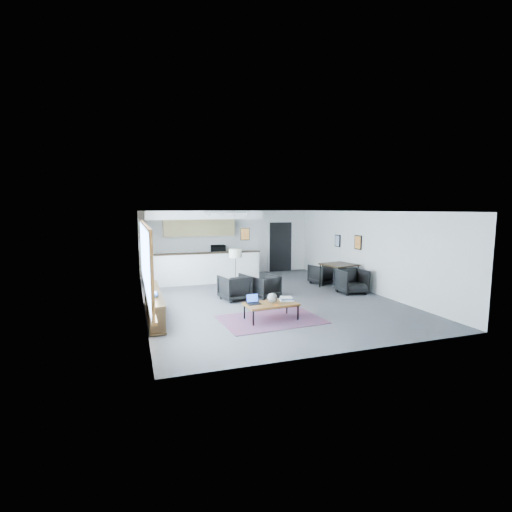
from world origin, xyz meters
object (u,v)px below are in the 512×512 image
object	(u,v)px
coffee_table	(271,304)
dining_chair_near	(351,282)
ceramic_pot	(272,298)
microwave	(218,248)
laptop	(253,301)
armchair_left	(235,286)
dining_chair_far	(322,275)
floor_lamp	(235,255)
armchair_right	(265,285)
dining_table	(339,266)
book_stack	(287,299)

from	to	relation	value
coffee_table	dining_chair_near	world-z (taller)	dining_chair_near
ceramic_pot	microwave	bearing A→B (deg)	89.16
laptop	ceramic_pot	bearing A→B (deg)	-13.99
coffee_table	armchair_left	xyz separation A→B (m)	(-0.30, 2.21, 0.03)
dining_chair_far	floor_lamp	bearing A→B (deg)	-8.80
armchair_right	dining_table	size ratio (longest dim) A/B	0.64
armchair_right	microwave	distance (m)	4.19
laptop	dining_chair_near	world-z (taller)	dining_chair_near
coffee_table	laptop	world-z (taller)	laptop
armchair_left	dining_chair_far	distance (m)	3.82
floor_lamp	dining_chair_far	bearing A→B (deg)	7.27
armchair_left	floor_lamp	size ratio (longest dim) A/B	0.57
book_stack	coffee_table	bearing A→B (deg)	-168.09
armchair_left	coffee_table	bearing A→B (deg)	85.12
floor_lamp	microwave	bearing A→B (deg)	86.93
book_stack	microwave	size ratio (longest dim) A/B	0.69
floor_lamp	armchair_right	bearing A→B (deg)	-52.61
dining_chair_far	armchair_left	bearing A→B (deg)	3.23
coffee_table	dining_table	distance (m)	4.33
book_stack	microwave	world-z (taller)	microwave
armchair_right	dining_chair_far	world-z (taller)	armchair_right
microwave	book_stack	bearing A→B (deg)	-83.63
dining_chair_near	laptop	bearing A→B (deg)	-154.94
laptop	microwave	size ratio (longest dim) A/B	0.59
ceramic_pot	armchair_left	distance (m)	2.22
armchair_right	dining_chair_far	xyz separation A→B (m)	(2.66, 1.31, -0.04)
coffee_table	microwave	distance (m)	6.31
coffee_table	floor_lamp	distance (m)	3.17
book_stack	dining_chair_far	world-z (taller)	dining_chair_far
dining_chair_far	dining_chair_near	bearing A→B (deg)	79.13
coffee_table	ceramic_pot	world-z (taller)	ceramic_pot
microwave	floor_lamp	bearing A→B (deg)	-89.61
book_stack	dining_chair_far	bearing A→B (deg)	49.86
dining_table	microwave	xyz separation A→B (m)	(-3.31, 3.66, 0.36)
dining_chair_far	dining_table	bearing A→B (deg)	83.43
coffee_table	armchair_right	size ratio (longest dim) A/B	1.74
laptop	ceramic_pot	xyz separation A→B (m)	(0.46, -0.09, 0.06)
coffee_table	armchair_left	world-z (taller)	armchair_left
ceramic_pot	dining_table	distance (m)	4.27
laptop	coffee_table	bearing A→B (deg)	-18.42
dining_table	dining_chair_far	size ratio (longest dim) A/B	1.76
dining_table	dining_chair_near	xyz separation A→B (m)	(0.00, -0.76, -0.40)
book_stack	dining_chair_near	bearing A→B (deg)	30.23
ceramic_pot	dining_table	world-z (taller)	dining_table
ceramic_pot	armchair_right	world-z (taller)	armchair_right
armchair_left	floor_lamp	world-z (taller)	floor_lamp
laptop	dining_chair_far	distance (m)	5.01
ceramic_pot	armchair_right	bearing A→B (deg)	74.60
floor_lamp	ceramic_pot	bearing A→B (deg)	-88.46
book_stack	microwave	bearing A→B (deg)	92.91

